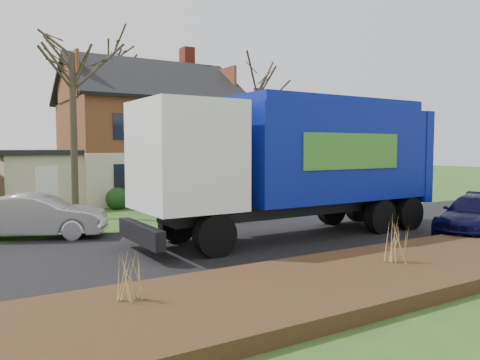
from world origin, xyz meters
TOP-DOWN VIEW (x-y plane):
  - ground at (0.00, 0.00)m, footprint 120.00×120.00m
  - road at (0.00, 0.00)m, footprint 80.00×7.00m
  - mulch_verge at (0.00, -5.30)m, footprint 80.00×3.50m
  - main_house at (1.49, 13.91)m, footprint 12.95×8.95m
  - garbage_truck at (2.04, -0.21)m, footprint 10.80×3.03m
  - silver_sedan at (-5.57, 3.97)m, footprint 4.63×3.14m
  - navy_wagon at (7.14, -3.28)m, footprint 4.99×3.35m
  - tree_front_west at (-3.53, 7.87)m, footprint 3.21×3.21m
  - tree_front_east at (7.79, 11.24)m, footprint 3.35×3.35m
  - tree_back at (1.73, 21.20)m, footprint 3.80×3.80m
  - grass_clump_west at (-5.28, -4.61)m, footprint 0.33×0.27m
  - grass_clump_mid at (0.86, -5.22)m, footprint 0.37×0.30m

SIDE VIEW (x-z plane):
  - ground at x=0.00m, z-range 0.00..0.00m
  - road at x=0.00m, z-range 0.00..0.02m
  - mulch_verge at x=0.00m, z-range 0.00..0.30m
  - navy_wagon at x=7.14m, z-range 0.00..1.34m
  - silver_sedan at x=-5.57m, z-range 0.00..1.44m
  - grass_clump_west at x=-5.28m, z-range 0.30..1.17m
  - grass_clump_mid at x=0.86m, z-range 0.30..1.33m
  - garbage_truck at x=2.04m, z-range 0.35..4.97m
  - main_house at x=1.49m, z-range -0.60..8.66m
  - tree_front_east at x=7.79m, z-range 2.92..12.23m
  - tree_front_west at x=-3.53m, z-range 3.09..12.63m
  - tree_back at x=1.73m, z-range 4.01..16.05m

